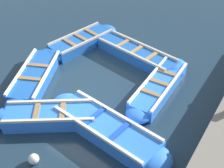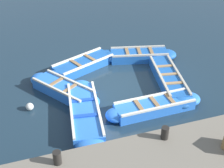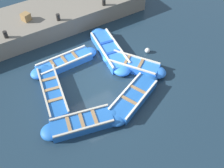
{
  "view_description": "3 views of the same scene",
  "coord_description": "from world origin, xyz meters",
  "px_view_note": "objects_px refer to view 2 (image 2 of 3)",
  "views": [
    {
      "loc": [
        4.65,
        -6.2,
        6.1
      ],
      "look_at": [
        0.64,
        0.2,
        0.19
      ],
      "focal_mm": 50.0,
      "sensor_mm": 36.0,
      "label": 1
    },
    {
      "loc": [
        9.5,
        -3.15,
        6.54
      ],
      "look_at": [
        0.64,
        -0.26,
        0.52
      ],
      "focal_mm": 50.0,
      "sensor_mm": 36.0,
      "label": 2
    },
    {
      "loc": [
        -7.21,
        3.76,
        8.99
      ],
      "look_at": [
        -0.62,
        -0.32,
        0.35
      ],
      "focal_mm": 42.0,
      "sensor_mm": 36.0,
      "label": 3
    }
  ],
  "objects_px": {
    "bollard_north": "(57,158)",
    "buoy_orange_near": "(30,107)",
    "boat_end_of_row": "(139,55)",
    "boat_outer_right": "(84,65)",
    "bollard_mid_north": "(165,133)",
    "boat_bow_out": "(63,90)",
    "boat_outer_left": "(85,113)",
    "boat_alongside": "(168,79)",
    "boat_stern_in": "(154,107)"
  },
  "relations": [
    {
      "from": "boat_outer_left",
      "to": "boat_stern_in",
      "type": "xyz_separation_m",
      "value": [
        0.4,
        2.33,
        -0.01
      ]
    },
    {
      "from": "boat_bow_out",
      "to": "boat_end_of_row",
      "type": "relative_size",
      "value": 0.91
    },
    {
      "from": "boat_alongside",
      "to": "buoy_orange_near",
      "type": "relative_size",
      "value": 14.46
    },
    {
      "from": "boat_end_of_row",
      "to": "bollard_north",
      "type": "bearing_deg",
      "value": -37.45
    },
    {
      "from": "boat_outer_right",
      "to": "bollard_north",
      "type": "height_order",
      "value": "bollard_north"
    },
    {
      "from": "boat_outer_left",
      "to": "boat_alongside",
      "type": "relative_size",
      "value": 1.04
    },
    {
      "from": "boat_outer_left",
      "to": "boat_end_of_row",
      "type": "bearing_deg",
      "value": 134.68
    },
    {
      "from": "boat_alongside",
      "to": "bollard_north",
      "type": "bearing_deg",
      "value": -52.4
    },
    {
      "from": "boat_outer_left",
      "to": "bollard_north",
      "type": "xyz_separation_m",
      "value": [
        2.68,
        -1.27,
        0.97
      ]
    },
    {
      "from": "boat_end_of_row",
      "to": "boat_alongside",
      "type": "bearing_deg",
      "value": 9.37
    },
    {
      "from": "boat_alongside",
      "to": "buoy_orange_near",
      "type": "height_order",
      "value": "boat_alongside"
    },
    {
      "from": "boat_outer_left",
      "to": "boat_outer_right",
      "type": "bearing_deg",
      "value": 167.06
    },
    {
      "from": "boat_end_of_row",
      "to": "boat_outer_right",
      "type": "xyz_separation_m",
      "value": [
        0.02,
        -2.5,
        -0.01
      ]
    },
    {
      "from": "boat_stern_in",
      "to": "boat_outer_right",
      "type": "distance_m",
      "value": 3.91
    },
    {
      "from": "bollard_mid_north",
      "to": "boat_outer_right",
      "type": "bearing_deg",
      "value": -172.51
    },
    {
      "from": "boat_bow_out",
      "to": "bollard_north",
      "type": "xyz_separation_m",
      "value": [
        4.21,
        -0.85,
        0.97
      ]
    },
    {
      "from": "boat_stern_in",
      "to": "buoy_orange_near",
      "type": "distance_m",
      "value": 4.24
    },
    {
      "from": "boat_outer_left",
      "to": "boat_outer_right",
      "type": "distance_m",
      "value": 3.26
    },
    {
      "from": "boat_outer_left",
      "to": "boat_outer_right",
      "type": "relative_size",
      "value": 1.14
    },
    {
      "from": "boat_alongside",
      "to": "boat_end_of_row",
      "type": "relative_size",
      "value": 1.13
    },
    {
      "from": "boat_bow_out",
      "to": "buoy_orange_near",
      "type": "height_order",
      "value": "boat_bow_out"
    },
    {
      "from": "boat_outer_left",
      "to": "bollard_mid_north",
      "type": "xyz_separation_m",
      "value": [
        2.68,
        1.5,
        0.97
      ]
    },
    {
      "from": "boat_outer_left",
      "to": "boat_end_of_row",
      "type": "xyz_separation_m",
      "value": [
        -3.19,
        3.23,
        -0.0
      ]
    },
    {
      "from": "boat_outer_right",
      "to": "bollard_north",
      "type": "distance_m",
      "value": 6.26
    },
    {
      "from": "boat_outer_left",
      "to": "buoy_orange_near",
      "type": "relative_size",
      "value": 14.98
    },
    {
      "from": "bollard_mid_north",
      "to": "bollard_north",
      "type": "bearing_deg",
      "value": -90.0
    },
    {
      "from": "boat_end_of_row",
      "to": "buoy_orange_near",
      "type": "xyz_separation_m",
      "value": [
        2.22,
        -4.92,
        -0.06
      ]
    },
    {
      "from": "boat_outer_right",
      "to": "bollard_mid_north",
      "type": "height_order",
      "value": "bollard_mid_north"
    },
    {
      "from": "boat_outer_left",
      "to": "boat_stern_in",
      "type": "height_order",
      "value": "boat_outer_left"
    },
    {
      "from": "boat_end_of_row",
      "to": "bollard_mid_north",
      "type": "height_order",
      "value": "bollard_mid_north"
    },
    {
      "from": "boat_outer_right",
      "to": "buoy_orange_near",
      "type": "relative_size",
      "value": 13.19
    },
    {
      "from": "bollard_north",
      "to": "buoy_orange_near",
      "type": "distance_m",
      "value": 3.82
    },
    {
      "from": "boat_alongside",
      "to": "boat_end_of_row",
      "type": "xyz_separation_m",
      "value": [
        -2.14,
        -0.35,
        -0.0
      ]
    },
    {
      "from": "boat_alongside",
      "to": "bollard_north",
      "type": "xyz_separation_m",
      "value": [
        3.73,
        -4.85,
        0.98
      ]
    },
    {
      "from": "boat_bow_out",
      "to": "boat_end_of_row",
      "type": "height_order",
      "value": "boat_bow_out"
    },
    {
      "from": "bollard_north",
      "to": "boat_alongside",
      "type": "bearing_deg",
      "value": 127.6
    },
    {
      "from": "boat_end_of_row",
      "to": "bollard_north",
      "type": "xyz_separation_m",
      "value": [
        5.87,
        -4.5,
        0.98
      ]
    },
    {
      "from": "bollard_north",
      "to": "boat_bow_out",
      "type": "bearing_deg",
      "value": 168.63
    },
    {
      "from": "buoy_orange_near",
      "to": "bollard_mid_north",
      "type": "bearing_deg",
      "value": 41.14
    },
    {
      "from": "boat_alongside",
      "to": "bollard_north",
      "type": "height_order",
      "value": "bollard_north"
    },
    {
      "from": "boat_alongside",
      "to": "boat_stern_in",
      "type": "xyz_separation_m",
      "value": [
        1.45,
        -1.25,
        -0.01
      ]
    },
    {
      "from": "boat_outer_left",
      "to": "bollard_mid_north",
      "type": "height_order",
      "value": "bollard_mid_north"
    },
    {
      "from": "boat_end_of_row",
      "to": "buoy_orange_near",
      "type": "distance_m",
      "value": 5.4
    },
    {
      "from": "boat_outer_left",
      "to": "boat_end_of_row",
      "type": "relative_size",
      "value": 1.17
    },
    {
      "from": "bollard_mid_north",
      "to": "buoy_orange_near",
      "type": "xyz_separation_m",
      "value": [
        -3.65,
        -3.19,
        -1.04
      ]
    },
    {
      "from": "bollard_mid_north",
      "to": "buoy_orange_near",
      "type": "relative_size",
      "value": 1.32
    },
    {
      "from": "bollard_north",
      "to": "bollard_mid_north",
      "type": "xyz_separation_m",
      "value": [
        0.0,
        2.76,
        0.0
      ]
    },
    {
      "from": "bollard_mid_north",
      "to": "boat_bow_out",
      "type": "bearing_deg",
      "value": -155.53
    },
    {
      "from": "boat_stern_in",
      "to": "boat_outer_right",
      "type": "bearing_deg",
      "value": -155.91
    },
    {
      "from": "boat_alongside",
      "to": "bollard_mid_north",
      "type": "height_order",
      "value": "bollard_mid_north"
    }
  ]
}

